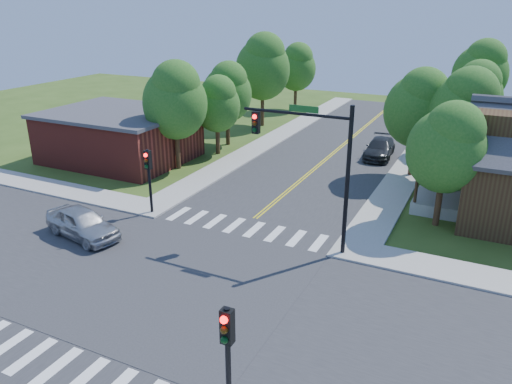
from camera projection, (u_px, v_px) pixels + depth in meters
The scene contains 24 objects.
ground at pixel (178, 283), 21.48m from camera, with size 100.00×100.00×0.00m, color #334E18.
road_ns at pixel (178, 283), 21.47m from camera, with size 10.00×90.00×0.04m, color #2D2D30.
road_ew at pixel (178, 283), 21.47m from camera, with size 90.00×10.00×0.04m, color #2D2D30.
intersection_patch at pixel (178, 283), 21.48m from camera, with size 10.20×10.20×0.06m, color #2D2D30.
sidewalk_nw at pixel (127, 147), 41.20m from camera, with size 40.00×40.00×0.14m.
crosswalk_north at pixel (244, 227), 26.67m from camera, with size 8.85×2.00×0.01m.
crosswalk_south at pixel (70, 372), 16.26m from camera, with size 8.85×2.00×0.01m.
centerline at pixel (178, 282), 21.47m from camera, with size 0.30×90.00×0.01m.
signal_mast_ne at pixel (313, 153), 22.83m from camera, with size 5.30×0.42×7.20m.
signal_pole_se at pixel (227, 344), 13.52m from camera, with size 0.34×0.42×3.80m.
signal_pole_nw at pixel (148, 170), 27.50m from camera, with size 0.34×0.42×3.80m.
building_nw at pixel (120, 135), 37.69m from camera, with size 10.40×8.40×3.73m.
tree_e_a at pixel (448, 146), 25.41m from camera, with size 4.02×3.81×6.83m.
tree_e_b at pixel (465, 109), 30.91m from camera, with size 4.57×4.34×7.77m.
tree_e_c at pixel (474, 93), 37.96m from camera, with size 4.33×4.11×7.36m.
tree_e_d at pixel (481, 70), 45.29m from camera, with size 4.91×4.66×8.34m.
tree_w_a at pixel (175, 99), 34.35m from camera, with size 4.56×4.34×7.76m.
tree_w_b at pixel (228, 90), 40.57m from camera, with size 4.10×3.90×6.97m.
tree_w_c at pixel (263, 65), 46.51m from camera, with size 5.19×4.93×8.82m.
tree_w_d at pixel (297, 66), 54.09m from camera, with size 4.31×4.09×7.32m.
tree_house at pixel (419, 106), 32.73m from camera, with size 4.41×4.19×7.49m.
tree_bldg at pixel (217, 103), 38.20m from camera, with size 3.67×3.49×6.24m.
car_silver at pixel (82, 224), 25.37m from camera, with size 4.82×2.75×1.55m, color #B1B4B9.
car_dgrey at pixel (380, 149), 38.53m from camera, with size 2.31×4.96×1.40m, color #282A2D.
Camera 1 is at (11.18, -15.30, 11.36)m, focal length 35.00 mm.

